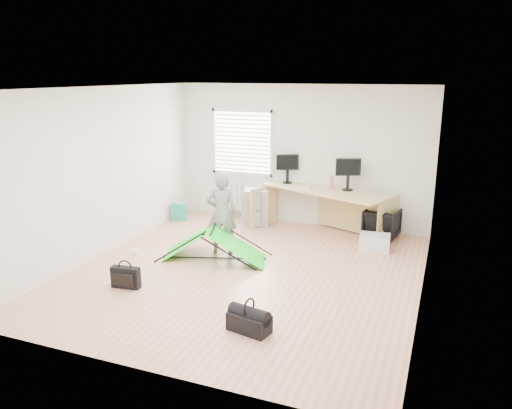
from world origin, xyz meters
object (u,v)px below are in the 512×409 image
(storage_crate, at_px, (375,243))
(desk, at_px, (323,211))
(person, at_px, (222,213))
(filing_cabinet, at_px, (257,206))
(office_chair, at_px, (382,223))
(monitor_right, at_px, (348,179))
(kite, at_px, (214,243))
(thermos, at_px, (331,183))
(laptop_bag, at_px, (126,277))
(monitor_left, at_px, (288,173))
(duffel_bag, at_px, (249,323))

(storage_crate, bearing_deg, desk, 147.94)
(person, relative_size, storage_crate, 2.76)
(filing_cabinet, distance_m, office_chair, 2.43)
(monitor_right, bearing_deg, kite, -151.02)
(thermos, xyz_separation_m, laptop_bag, (-2.06, -3.51, -0.79))
(desk, height_order, thermos, thermos)
(desk, height_order, storage_crate, desk)
(monitor_right, distance_m, office_chair, 1.01)
(monitor_right, bearing_deg, thermos, 166.20)
(filing_cabinet, distance_m, person, 1.80)
(desk, relative_size, laptop_bag, 5.91)
(monitor_left, relative_size, kite, 0.26)
(desk, bearing_deg, person, -105.55)
(duffel_bag, bearing_deg, laptop_bag, 178.38)
(monitor_left, height_order, thermos, monitor_left)
(office_chair, distance_m, laptop_bag, 4.63)
(storage_crate, bearing_deg, filing_cabinet, 163.01)
(monitor_right, bearing_deg, monitor_left, 149.06)
(office_chair, xyz_separation_m, person, (-2.35, -1.76, 0.41))
(monitor_left, relative_size, thermos, 1.77)
(filing_cabinet, distance_m, monitor_left, 0.90)
(person, bearing_deg, filing_cabinet, -108.74)
(office_chair, distance_m, kite, 3.13)
(filing_cabinet, relative_size, monitor_left, 1.64)
(monitor_left, height_order, storage_crate, monitor_left)
(desk, xyz_separation_m, monitor_right, (0.41, 0.11, 0.63))
(filing_cabinet, height_order, person, person)
(thermos, bearing_deg, laptop_bag, -120.34)
(thermos, xyz_separation_m, person, (-1.40, -1.76, -0.26))
(desk, bearing_deg, storage_crate, -10.58)
(monitor_left, height_order, kite, monitor_left)
(desk, distance_m, thermos, 0.55)
(monitor_right, relative_size, thermos, 1.86)
(filing_cabinet, xyz_separation_m, duffel_bag, (1.48, -4.03, -0.25))
(filing_cabinet, bearing_deg, monitor_right, -18.83)
(filing_cabinet, xyz_separation_m, monitor_right, (1.77, 0.03, 0.68))
(laptop_bag, bearing_deg, filing_cabinet, 72.88)
(monitor_left, relative_size, storage_crate, 0.88)
(filing_cabinet, xyz_separation_m, kite, (0.07, -2.08, -0.10))
(person, bearing_deg, monitor_left, -124.86)
(desk, xyz_separation_m, person, (-1.28, -1.70, 0.27))
(monitor_left, bearing_deg, desk, -44.91)
(laptop_bag, distance_m, duffel_bag, 2.11)
(laptop_bag, bearing_deg, desk, 52.87)
(filing_cabinet, bearing_deg, laptop_bag, -119.08)
(storage_crate, distance_m, laptop_bag, 4.09)
(monitor_left, relative_size, person, 0.32)
(office_chair, bearing_deg, person, 45.83)
(desk, height_order, kite, desk)
(monitor_left, distance_m, thermos, 0.95)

